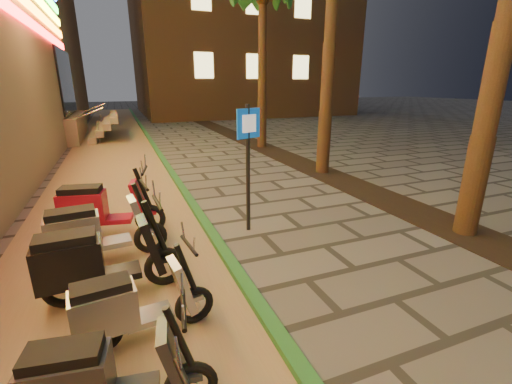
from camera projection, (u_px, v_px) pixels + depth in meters
name	position (u px, v px, depth m)	size (l,w,h in m)	color
ground	(390.00, 363.00, 3.46)	(120.00, 120.00, 0.00)	#474442
parking_strip	(114.00, 169.00, 11.40)	(3.40, 60.00, 0.01)	#8C7251
green_curb	(165.00, 163.00, 11.98)	(0.18, 60.00, 0.10)	#25642B
planting_strip	(362.00, 189.00, 9.15)	(1.20, 40.00, 0.02)	black
pedestrian_sign	(248.00, 152.00, 6.17)	(0.50, 0.22, 2.37)	black
scooter_5	(100.00, 380.00, 2.72)	(1.49, 0.61, 1.04)	black
scooter_6	(128.00, 307.00, 3.60)	(1.50, 0.58, 1.06)	black
scooter_7	(94.00, 262.00, 4.32)	(1.81, 0.63, 1.27)	black
scooter_8	(94.00, 232.00, 5.22)	(1.75, 0.64, 1.23)	black
scooter_9	(100.00, 208.00, 6.18)	(1.81, 0.79, 1.27)	black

